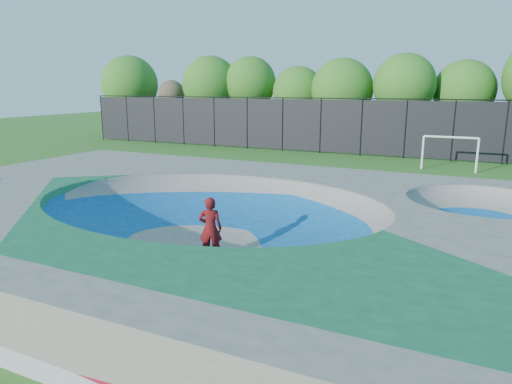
% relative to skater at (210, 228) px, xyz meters
% --- Properties ---
extents(ground, '(120.00, 120.00, 0.00)m').
position_rel_skater_xyz_m(ground, '(-0.59, 0.94, -0.91)').
color(ground, '#2C621B').
rests_on(ground, ground).
extents(skate_deck, '(22.00, 14.00, 1.50)m').
position_rel_skater_xyz_m(skate_deck, '(-0.59, 0.94, -0.16)').
color(skate_deck, gray).
rests_on(skate_deck, ground).
extents(skater, '(0.78, 0.65, 1.82)m').
position_rel_skater_xyz_m(skater, '(0.00, 0.00, 0.00)').
color(skater, '#B9100E').
rests_on(skater, ground).
extents(skateboard, '(0.80, 0.51, 0.05)m').
position_rel_skater_xyz_m(skateboard, '(0.00, 0.00, -0.88)').
color(skateboard, black).
rests_on(skateboard, ground).
extents(soccer_goal, '(3.07, 0.12, 2.03)m').
position_rel_skater_xyz_m(soccer_goal, '(5.43, 18.03, 0.50)').
color(soccer_goal, white).
rests_on(soccer_goal, ground).
extents(fence, '(48.09, 0.09, 4.04)m').
position_rel_skater_xyz_m(fence, '(-0.59, 21.94, 1.19)').
color(fence, black).
rests_on(fence, ground).
extents(treeline, '(54.10, 7.43, 8.25)m').
position_rel_skater_xyz_m(treeline, '(0.95, 27.02, 4.09)').
color(treeline, '#4F3527').
rests_on(treeline, ground).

